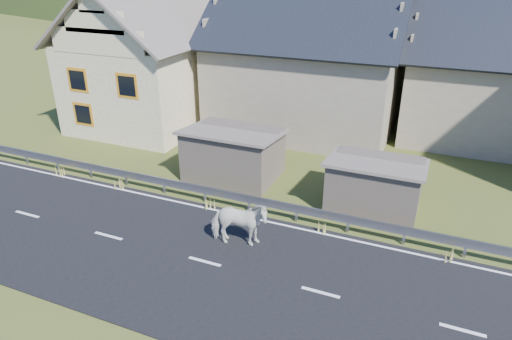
% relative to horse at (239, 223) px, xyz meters
% --- Properties ---
extents(ground, '(160.00, 160.00, 0.00)m').
position_rel_horse_xyz_m(ground, '(-0.64, -1.36, -0.91)').
color(ground, '#36411A').
rests_on(ground, ground).
extents(road, '(60.00, 7.00, 0.04)m').
position_rel_horse_xyz_m(road, '(-0.64, -1.36, -0.89)').
color(road, black).
rests_on(road, ground).
extents(lane_markings, '(60.00, 6.60, 0.01)m').
position_rel_horse_xyz_m(lane_markings, '(-0.64, -1.36, -0.87)').
color(lane_markings, silver).
rests_on(lane_markings, road).
extents(guardrail, '(28.10, 0.09, 0.75)m').
position_rel_horse_xyz_m(guardrail, '(-0.64, 2.32, -0.35)').
color(guardrail, '#93969B').
rests_on(guardrail, ground).
extents(shed_left, '(4.30, 3.30, 2.40)m').
position_rel_horse_xyz_m(shed_left, '(-2.64, 5.14, 0.19)').
color(shed_left, '#64584B').
rests_on(shed_left, ground).
extents(shed_right, '(3.80, 2.90, 2.20)m').
position_rel_horse_xyz_m(shed_right, '(3.86, 4.64, 0.09)').
color(shed_right, '#64584B').
rests_on(shed_right, ground).
extents(house_cream, '(7.80, 9.80, 8.30)m').
position_rel_horse_xyz_m(house_cream, '(-10.65, 10.64, 3.44)').
color(house_cream, '#FFEDBB').
rests_on(house_cream, ground).
extents(house_stone_a, '(10.80, 9.80, 8.90)m').
position_rel_horse_xyz_m(house_stone_a, '(-1.64, 13.64, 3.72)').
color(house_stone_a, gray).
rests_on(house_stone_a, ground).
extents(house_stone_b, '(9.80, 8.80, 8.10)m').
position_rel_horse_xyz_m(house_stone_b, '(8.36, 15.64, 3.32)').
color(house_stone_b, gray).
rests_on(house_stone_b, ground).
extents(mountain, '(440.00, 280.00, 260.00)m').
position_rel_horse_xyz_m(mountain, '(4.36, 178.64, -20.91)').
color(mountain, '#1E3110').
rests_on(mountain, ground).
extents(horse, '(1.44, 2.24, 1.75)m').
position_rel_horse_xyz_m(horse, '(0.00, 0.00, 0.00)').
color(horse, silver).
rests_on(horse, road).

